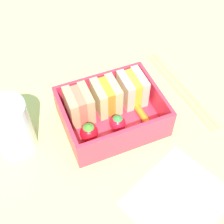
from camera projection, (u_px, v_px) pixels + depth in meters
ground_plane at (112, 125)px, 54.45cm from camera, size 120.00×120.00×2.00cm
bento_tray at (112, 120)px, 53.20cm from camera, size 16.20×12.90×1.20cm
bento_rim at (112, 109)px, 50.98cm from camera, size 16.20×12.90×4.49cm
sandwich_left at (79, 105)px, 50.91cm from camera, size 3.96×4.99×5.40cm
sandwich_center_left at (106, 97)px, 52.06cm from camera, size 3.96×4.99×5.40cm
sandwich_center at (132, 89)px, 53.20cm from camera, size 3.96×4.99×5.40cm
strawberry_left at (89, 132)px, 48.91cm from camera, size 2.92×2.92×3.52cm
strawberry_far_left at (120, 122)px, 50.32cm from camera, size 2.61×2.61×3.21cm
carrot_stick_far_left at (143, 116)px, 52.16cm from camera, size 1.40×4.96×1.16cm
chopstick_pair at (181, 88)px, 58.23cm from camera, size 3.67×21.42×0.70cm
drinking_glass at (12, 127)px, 47.05cm from camera, size 6.16×6.16×9.53cm
folded_napkin at (178, 198)px, 44.84cm from camera, size 16.74×15.70×0.40cm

